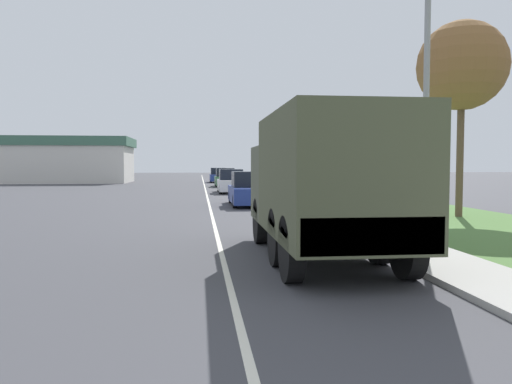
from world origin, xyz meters
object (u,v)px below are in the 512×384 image
car_third_ahead (225,178)px  car_second_ahead (231,182)px  car_nearest_ahead (249,190)px  lamp_post (419,53)px  car_fourth_ahead (218,176)px  military_truck (323,181)px

car_third_ahead → car_second_ahead: bearing=-90.6°
car_nearest_ahead → car_second_ahead: (-0.20, 11.55, 0.00)m
car_third_ahead → lamp_post: 36.54m
car_second_ahead → car_fourth_ahead: bearing=90.4°
military_truck → lamp_post: (2.37, 0.54, 2.92)m
car_fourth_ahead → lamp_post: size_ratio=0.60×
car_second_ahead → military_truck: bearing=-89.2°
car_nearest_ahead → lamp_post: (2.53, -14.29, 3.89)m
car_third_ahead → car_fourth_ahead: size_ratio=1.01×
car_second_ahead → car_third_ahead: size_ratio=1.04×
military_truck → car_third_ahead: size_ratio=1.44×
car_third_ahead → lamp_post: size_ratio=0.61×
car_third_ahead → lamp_post: (2.62, -36.23, 3.89)m
car_second_ahead → lamp_post: 26.27m
car_nearest_ahead → car_second_ahead: size_ratio=0.99×
military_truck → car_third_ahead: 36.79m
military_truck → car_fourth_ahead: military_truck is taller
lamp_post → car_nearest_ahead: bearing=100.0°
car_second_ahead → car_third_ahead: car_third_ahead is taller
military_truck → car_second_ahead: (-0.35, 26.38, -0.97)m
military_truck → car_nearest_ahead: (-0.15, 14.83, -0.97)m
car_third_ahead → military_truck: bearing=-89.6°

